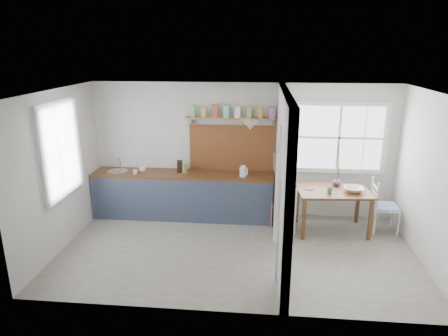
# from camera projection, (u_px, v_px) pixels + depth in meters

# --- Properties ---
(floor) EXTENTS (5.80, 3.20, 0.01)m
(floor) POSITION_uv_depth(u_px,v_px,m) (237.00, 251.00, 6.59)
(floor) COLOR gray
(floor) RESTS_ON ground
(ceiling) EXTENTS (5.80, 3.20, 0.01)m
(ceiling) POSITION_uv_depth(u_px,v_px,m) (238.00, 92.00, 5.84)
(ceiling) COLOR silver
(ceiling) RESTS_ON walls
(walls) EXTENTS (5.81, 3.21, 2.60)m
(walls) POSITION_uv_depth(u_px,v_px,m) (237.00, 176.00, 6.22)
(walls) COLOR silver
(walls) RESTS_ON floor
(partition) EXTENTS (0.12, 3.20, 2.60)m
(partition) POSITION_uv_depth(u_px,v_px,m) (283.00, 167.00, 6.16)
(partition) COLOR silver
(partition) RESTS_ON floor
(kitchen_window) EXTENTS (0.10, 1.16, 1.50)m
(kitchen_window) POSITION_uv_depth(u_px,v_px,m) (59.00, 150.00, 6.38)
(kitchen_window) COLOR white
(kitchen_window) RESTS_ON walls
(nook_window) EXTENTS (1.76, 0.10, 1.30)m
(nook_window) POSITION_uv_depth(u_px,v_px,m) (339.00, 138.00, 7.45)
(nook_window) COLOR white
(nook_window) RESTS_ON walls
(counter) EXTENTS (3.50, 0.60, 0.90)m
(counter) POSITION_uv_depth(u_px,v_px,m) (184.00, 194.00, 7.83)
(counter) COLOR brown
(counter) RESTS_ON floor
(sink) EXTENTS (0.40, 0.40, 0.02)m
(sink) POSITION_uv_depth(u_px,v_px,m) (117.00, 172.00, 7.79)
(sink) COLOR silver
(sink) RESTS_ON counter
(backsplash) EXTENTS (1.65, 0.03, 0.90)m
(backsplash) POSITION_uv_depth(u_px,v_px,m) (232.00, 148.00, 7.72)
(backsplash) COLOR brown
(backsplash) RESTS_ON walls
(shelf) EXTENTS (1.75, 0.20, 0.21)m
(shelf) POSITION_uv_depth(u_px,v_px,m) (232.00, 115.00, 7.45)
(shelf) COLOR tan
(shelf) RESTS_ON walls
(pendant_lamp) EXTENTS (0.26, 0.26, 0.16)m
(pendant_lamp) POSITION_uv_depth(u_px,v_px,m) (250.00, 126.00, 7.13)
(pendant_lamp) COLOR white
(pendant_lamp) RESTS_ON ceiling
(utensil_rail) EXTENTS (0.02, 0.50, 0.02)m
(utensil_rail) POSITION_uv_depth(u_px,v_px,m) (276.00, 153.00, 6.97)
(utensil_rail) COLOR silver
(utensil_rail) RESTS_ON partition
(dining_table) EXTENTS (1.32, 0.94, 0.79)m
(dining_table) POSITION_uv_depth(u_px,v_px,m) (332.00, 210.00, 7.21)
(dining_table) COLOR brown
(dining_table) RESTS_ON floor
(chair_left) EXTENTS (0.41, 0.41, 0.86)m
(chair_left) POSITION_uv_depth(u_px,v_px,m) (285.00, 208.00, 7.24)
(chair_left) COLOR silver
(chair_left) RESTS_ON floor
(chair_right) EXTENTS (0.45, 0.45, 0.98)m
(chair_right) POSITION_uv_depth(u_px,v_px,m) (385.00, 206.00, 7.17)
(chair_right) COLOR silver
(chair_right) RESTS_ON floor
(kettle) EXTENTS (0.22, 0.20, 0.21)m
(kettle) POSITION_uv_depth(u_px,v_px,m) (243.00, 171.00, 7.45)
(kettle) COLOR white
(kettle) RESTS_ON counter
(mug_a) EXTENTS (0.11, 0.11, 0.09)m
(mug_a) POSITION_uv_depth(u_px,v_px,m) (135.00, 172.00, 7.59)
(mug_a) COLOR silver
(mug_a) RESTS_ON counter
(mug_b) EXTENTS (0.16, 0.16, 0.11)m
(mug_b) POSITION_uv_depth(u_px,v_px,m) (143.00, 169.00, 7.73)
(mug_b) COLOR white
(mug_b) RESTS_ON counter
(knife_block) EXTENTS (0.12, 0.16, 0.22)m
(knife_block) POSITION_uv_depth(u_px,v_px,m) (180.00, 166.00, 7.72)
(knife_block) COLOR black
(knife_block) RESTS_ON counter
(jar) EXTENTS (0.11, 0.11, 0.16)m
(jar) POSITION_uv_depth(u_px,v_px,m) (185.00, 168.00, 7.69)
(jar) COLOR #96904D
(jar) RESTS_ON counter
(towel_magenta) EXTENTS (0.02, 0.03, 0.53)m
(towel_magenta) POSITION_uv_depth(u_px,v_px,m) (271.00, 213.00, 7.38)
(towel_magenta) COLOR #D61E88
(towel_magenta) RESTS_ON counter
(towel_orange) EXTENTS (0.02, 0.03, 0.47)m
(towel_orange) POSITION_uv_depth(u_px,v_px,m) (271.00, 215.00, 7.37)
(towel_orange) COLOR orange
(towel_orange) RESTS_ON counter
(bowl) EXTENTS (0.35, 0.35, 0.08)m
(bowl) POSITION_uv_depth(u_px,v_px,m) (353.00, 189.00, 7.00)
(bowl) COLOR beige
(bowl) RESTS_ON dining_table
(table_cup) EXTENTS (0.13, 0.13, 0.10)m
(table_cup) POSITION_uv_depth(u_px,v_px,m) (330.00, 190.00, 6.93)
(table_cup) COLOR #679B62
(table_cup) RESTS_ON dining_table
(plate) EXTENTS (0.20, 0.20, 0.01)m
(plate) POSITION_uv_depth(u_px,v_px,m) (309.00, 189.00, 7.14)
(plate) COLOR #383132
(plate) RESTS_ON dining_table
(vase) EXTENTS (0.17, 0.17, 0.17)m
(vase) POSITION_uv_depth(u_px,v_px,m) (337.00, 181.00, 7.28)
(vase) COLOR #5A306E
(vase) RESTS_ON dining_table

